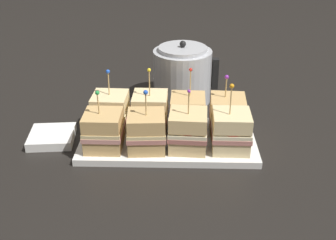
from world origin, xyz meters
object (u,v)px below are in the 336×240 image
sandwich_back_center_right (188,113)px  sandwich_front_far_right (231,131)px  serving_platter (168,140)px  sandwich_front_center_right (188,131)px  sandwich_front_center_left (146,131)px  napkin_stack (52,137)px  sandwich_back_center_left (150,112)px  sandwich_front_far_left (103,131)px  sandwich_back_far_right (227,114)px  kettle_steel (183,75)px  sandwich_back_far_left (111,112)px

sandwich_back_center_right → sandwich_front_far_right: bearing=-43.7°
serving_platter → sandwich_front_center_right: (0.05, -0.05, 0.06)m
sandwich_front_center_left → napkin_stack: size_ratio=1.27×
sandwich_back_center_left → sandwich_back_center_right: size_ratio=1.01×
sandwich_front_far_left → sandwich_back_center_right: size_ratio=0.90×
sandwich_back_center_right → sandwich_back_far_right: sandwich_back_center_right is taller
sandwich_back_far_right → kettle_steel: 0.26m
sandwich_front_center_left → sandwich_back_center_right: size_ratio=0.92×
kettle_steel → napkin_stack: bearing=-142.1°
sandwich_front_far_left → sandwich_back_far_left: bearing=88.4°
sandwich_front_far_right → sandwich_back_center_left: size_ratio=1.01×
sandwich_front_center_right → sandwich_back_far_right: size_ratio=1.04×
sandwich_front_far_left → sandwich_back_center_right: 0.24m
sandwich_front_far_left → sandwich_back_far_left: sandwich_back_far_left is taller
sandwich_front_center_right → napkin_stack: 0.38m
kettle_steel → sandwich_front_far_left: bearing=-120.8°
sandwich_front_center_right → napkin_stack: (-0.37, 0.06, -0.06)m
napkin_stack → sandwich_front_center_left: bearing=-13.0°
sandwich_front_far_right → sandwich_front_far_left: bearing=-179.5°
sandwich_front_far_left → sandwich_back_far_right: 0.34m
sandwich_front_center_right → kettle_steel: 0.34m
sandwich_back_far_right → sandwich_back_center_right: bearing=179.5°
serving_platter → sandwich_back_center_right: 0.09m
sandwich_back_far_left → serving_platter: bearing=-17.5°
sandwich_back_far_left → napkin_stack: 0.17m
sandwich_front_far_left → sandwich_back_far_right: size_ratio=0.99×
napkin_stack → sandwich_front_far_left: bearing=-21.2°
sandwich_front_far_left → sandwich_back_far_right: sandwich_back_far_right is taller
kettle_steel → sandwich_back_center_left: bearing=-111.3°
sandwich_back_center_left → sandwich_back_far_right: bearing=-1.1°
kettle_steel → sandwich_front_center_right: bearing=-87.9°
serving_platter → sandwich_back_far_right: 0.18m
serving_platter → sandwich_back_far_right: sandwich_back_far_right is taller
sandwich_back_center_right → napkin_stack: sandwich_back_center_right is taller
sandwich_front_far_right → sandwich_back_far_left: size_ratio=1.05×
sandwich_front_center_left → napkin_stack: sandwich_front_center_left is taller
serving_platter → sandwich_front_far_left: (-0.16, -0.05, 0.06)m
serving_platter → sandwich_back_center_left: bearing=132.9°
napkin_stack → sandwich_back_center_right: bearing=7.0°
sandwich_front_far_left → sandwich_front_far_right: 0.32m
sandwich_front_far_left → napkin_stack: sandwich_front_far_left is taller
sandwich_back_far_left → sandwich_back_center_left: 0.11m
sandwich_front_center_left → sandwich_back_center_left: bearing=88.5°
sandwich_front_far_left → napkin_stack: size_ratio=1.24×
serving_platter → sandwich_back_center_right: sandwich_back_center_right is taller
sandwich_front_far_left → sandwich_front_center_right: (0.21, 0.00, 0.00)m
sandwich_front_center_right → sandwich_front_far_right: 0.11m
sandwich_front_far_right → serving_platter: bearing=162.2°
sandwich_front_far_left → sandwich_back_center_left: sandwich_back_center_left is taller
sandwich_front_center_left → sandwich_front_center_right: (0.10, 0.00, 0.00)m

